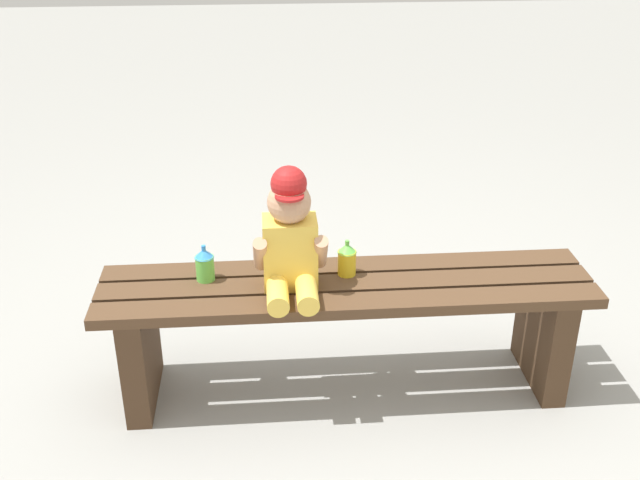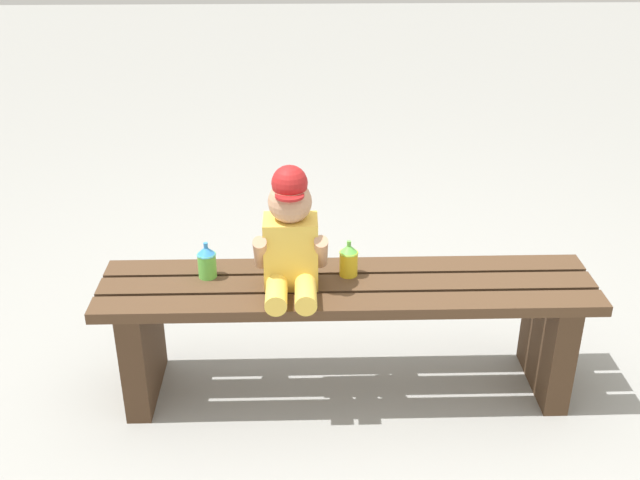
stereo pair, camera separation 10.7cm
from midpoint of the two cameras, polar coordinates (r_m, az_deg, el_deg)
name	(u,v)px [view 1 (the left image)]	position (r m, az deg, el deg)	size (l,w,h in m)	color
ground_plane	(345,386)	(2.70, 0.72, -10.94)	(16.00, 16.00, 0.00)	#999993
park_bench	(346,316)	(2.53, 0.75, -5.74)	(1.61, 0.35, 0.42)	#513823
child_figure	(290,238)	(2.35, -3.57, 0.16)	(0.23, 0.27, 0.40)	#F2C64C
sippy_cup_left	(205,264)	(2.48, -9.89, -1.78)	(0.06, 0.06, 0.12)	#66CC4C
sippy_cup_right	(347,258)	(2.48, 0.80, -1.41)	(0.06, 0.06, 0.12)	yellow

